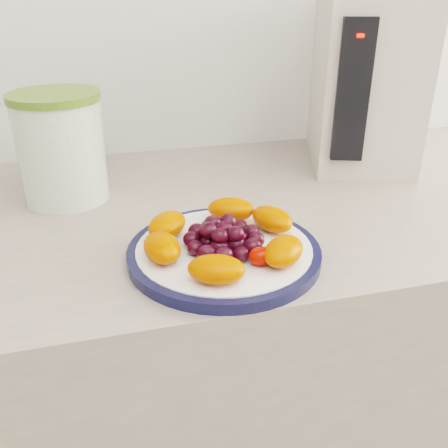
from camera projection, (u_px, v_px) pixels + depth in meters
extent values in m
cube|color=#A09083|center=(251.00, 397.00, 1.04)|extent=(3.50, 0.60, 0.90)
cube|color=#927755|center=(251.00, 408.00, 1.05)|extent=(3.48, 0.58, 0.84)
cylinder|color=#111436|center=(224.00, 253.00, 0.66)|extent=(0.25, 0.25, 0.01)
cylinder|color=white|center=(224.00, 252.00, 0.66)|extent=(0.23, 0.23, 0.02)
cylinder|color=#386215|center=(62.00, 151.00, 0.80)|extent=(0.15, 0.15, 0.16)
cylinder|color=#587228|center=(53.00, 96.00, 0.76)|extent=(0.16, 0.16, 0.01)
cube|color=beige|center=(365.00, 81.00, 0.94)|extent=(0.25, 0.30, 0.31)
cube|color=black|center=(353.00, 92.00, 0.83)|extent=(0.06, 0.03, 0.23)
cube|color=#FF0C05|center=(360.00, 35.00, 0.78)|extent=(0.01, 0.01, 0.01)
ellipsoid|color=#DC3B00|center=(272.00, 219.00, 0.69)|extent=(0.07, 0.08, 0.03)
ellipsoid|color=#DC3B00|center=(231.00, 209.00, 0.72)|extent=(0.08, 0.07, 0.03)
ellipsoid|color=#DC3B00|center=(167.00, 225.00, 0.67)|extent=(0.08, 0.08, 0.03)
ellipsoid|color=#DC3B00|center=(162.00, 247.00, 0.62)|extent=(0.05, 0.07, 0.03)
ellipsoid|color=#DC3B00|center=(216.00, 269.00, 0.57)|extent=(0.08, 0.07, 0.03)
ellipsoid|color=#DC3B00|center=(283.00, 251.00, 0.61)|extent=(0.08, 0.08, 0.03)
ellipsoid|color=black|center=(224.00, 240.00, 0.65)|extent=(0.02, 0.02, 0.02)
ellipsoid|color=black|center=(240.00, 238.00, 0.65)|extent=(0.02, 0.02, 0.02)
ellipsoid|color=black|center=(228.00, 233.00, 0.67)|extent=(0.02, 0.02, 0.02)
ellipsoid|color=black|center=(213.00, 235.00, 0.66)|extent=(0.02, 0.02, 0.02)
ellipsoid|color=black|center=(208.00, 242.00, 0.64)|extent=(0.02, 0.02, 0.02)
ellipsoid|color=black|center=(220.00, 247.00, 0.63)|extent=(0.02, 0.02, 0.02)
ellipsoid|color=black|center=(236.00, 244.00, 0.63)|extent=(0.02, 0.02, 0.02)
ellipsoid|color=black|center=(251.00, 232.00, 0.67)|extent=(0.02, 0.02, 0.02)
ellipsoid|color=black|center=(239.00, 227.00, 0.68)|extent=(0.02, 0.02, 0.02)
ellipsoid|color=black|center=(224.00, 225.00, 0.69)|extent=(0.02, 0.02, 0.02)
ellipsoid|color=black|center=(209.00, 227.00, 0.68)|extent=(0.02, 0.02, 0.02)
ellipsoid|color=black|center=(197.00, 232.00, 0.67)|extent=(0.02, 0.02, 0.02)
ellipsoid|color=black|center=(192.00, 239.00, 0.65)|extent=(0.02, 0.02, 0.02)
ellipsoid|color=black|center=(195.00, 248.00, 0.63)|extent=(0.02, 0.02, 0.02)
ellipsoid|color=black|center=(207.00, 253.00, 0.61)|extent=(0.02, 0.02, 0.02)
ellipsoid|color=black|center=(224.00, 255.00, 0.61)|extent=(0.02, 0.02, 0.02)
ellipsoid|color=black|center=(241.00, 254.00, 0.62)|extent=(0.02, 0.02, 0.02)
ellipsoid|color=black|center=(253.00, 247.00, 0.63)|extent=(0.02, 0.02, 0.02)
ellipsoid|color=black|center=(256.00, 240.00, 0.65)|extent=(0.02, 0.02, 0.02)
ellipsoid|color=black|center=(224.00, 229.00, 0.64)|extent=(0.02, 0.02, 0.02)
ellipsoid|color=black|center=(228.00, 222.00, 0.66)|extent=(0.02, 0.02, 0.02)
ellipsoid|color=black|center=(213.00, 224.00, 0.65)|extent=(0.02, 0.02, 0.02)
ellipsoid|color=black|center=(209.00, 231.00, 0.64)|extent=(0.02, 0.02, 0.02)
ellipsoid|color=black|center=(220.00, 236.00, 0.62)|extent=(0.02, 0.02, 0.02)
ellipsoid|color=black|center=(235.00, 234.00, 0.63)|extent=(0.02, 0.02, 0.02)
ellipsoid|color=#F20D00|center=(261.00, 256.00, 0.61)|extent=(0.03, 0.02, 0.02)
ellipsoid|color=#F20D00|center=(278.00, 251.00, 0.62)|extent=(0.04, 0.04, 0.02)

